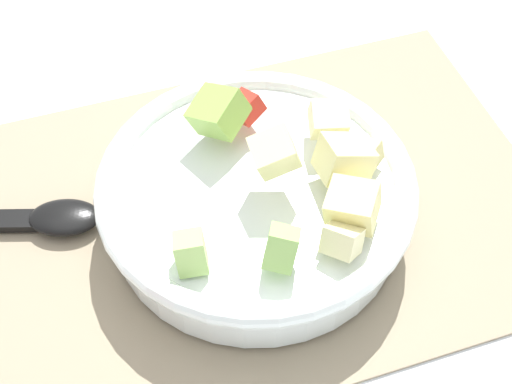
# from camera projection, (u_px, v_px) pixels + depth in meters

# --- Properties ---
(ground_plane) EXTENTS (2.40, 2.40, 0.00)m
(ground_plane) POSITION_uv_depth(u_px,v_px,m) (252.00, 214.00, 0.61)
(ground_plane) COLOR silver
(placemat) EXTENTS (0.48, 0.33, 0.01)m
(placemat) POSITION_uv_depth(u_px,v_px,m) (251.00, 211.00, 0.60)
(placemat) COLOR gray
(placemat) RESTS_ON ground_plane
(salad_bowl) EXTENTS (0.24, 0.24, 0.10)m
(salad_bowl) POSITION_uv_depth(u_px,v_px,m) (258.00, 196.00, 0.57)
(salad_bowl) COLOR white
(salad_bowl) RESTS_ON placemat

